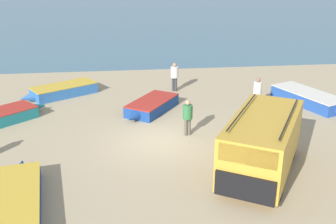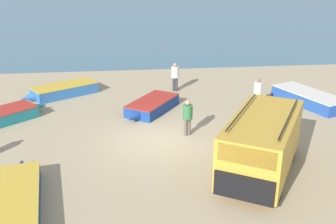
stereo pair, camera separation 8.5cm
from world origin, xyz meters
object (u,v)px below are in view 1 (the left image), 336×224
Objects in this scene: fisherman_3 at (175,74)px; fishing_rowboat_5 at (62,91)px; fisherman_1 at (188,115)px; fishing_rowboat_1 at (151,106)px; fishing_rowboat_3 at (18,198)px; fishing_rowboat_0 at (310,99)px; parked_van at (262,142)px; fisherman_2 at (257,90)px.

fishing_rowboat_5 is at bearing 121.05° from fisherman_3.
fisherman_1 reaches higher than fishing_rowboat_5.
fishing_rowboat_1 is 0.76× the size of fishing_rowboat_3.
fishing_rowboat_3 is 2.89× the size of fisherman_3.
fishing_rowboat_0 is 7.57m from fisherman_3.
fisherman_3 is at bearing -138.85° from parked_van.
fishing_rowboat_1 is at bearing -111.67° from fishing_rowboat_0.
fisherman_3 is (-3.82, 3.38, 0.05)m from fisherman_2.
fishing_rowboat_1 is at bearing -150.40° from fisherman_2.
fishing_rowboat_0 is 1.34× the size of fishing_rowboat_1.
parked_van is 1.24× the size of fishing_rowboat_5.
fishing_rowboat_1 is 3.46m from fisherman_1.
fisherman_1 is at bearing -152.94° from fisherman_3.
fishing_rowboat_3 is 10.91m from fishing_rowboat_5.
fisherman_1 is 6.39m from fisherman_3.
fishing_rowboat_5 is at bearing -108.87° from parked_van.
parked_van is at bearing 61.15° from fishing_rowboat_1.
fishing_rowboat_0 is at bearing -69.28° from fishing_rowboat_3.
fishing_rowboat_0 is at bearing 101.04° from fisherman_1.
fisherman_1 is at bearing -62.26° from fishing_rowboat_3.
fishing_rowboat_3 is at bearing -65.07° from fisherman_1.
parked_van is 1.41× the size of fishing_rowboat_1.
fishing_rowboat_1 is at bearing 115.29° from fishing_rowboat_5.
parked_van is at bearing -76.79° from fisherman_2.
fisherman_3 reaches higher than fisherman_1.
fishing_rowboat_1 is at bearing -176.86° from fisherman_3.
fisherman_1 is at bearing -87.97° from fishing_rowboat_0.
fishing_rowboat_0 reaches higher than fishing_rowboat_1.
fishing_rowboat_1 is at bearing -121.92° from parked_van.
fishing_rowboat_3 is at bearing -50.79° from parked_van.
fisherman_2 reaches higher than fishing_rowboat_0.
fisherman_2 is at bearing 123.01° from fishing_rowboat_1.
fishing_rowboat_0 is at bearing -85.61° from fisherman_3.
fisherman_2 is (-3.00, -0.14, 0.64)m from fishing_rowboat_0.
fishing_rowboat_3 is (-4.71, -7.79, -0.03)m from fishing_rowboat_1.
parked_van is 4.08m from fisherman_1.
fishing_rowboat_0 is at bearing 135.09° from fishing_rowboat_5.
fishing_rowboat_5 is at bearing -124.94° from fishing_rowboat_0.
fishing_rowboat_0 is 8.45m from fishing_rowboat_1.
fishing_rowboat_1 is 9.10m from fishing_rowboat_3.
fishing_rowboat_0 is 13.61m from fishing_rowboat_5.
fishing_rowboat_0 is 3.07× the size of fisherman_2.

